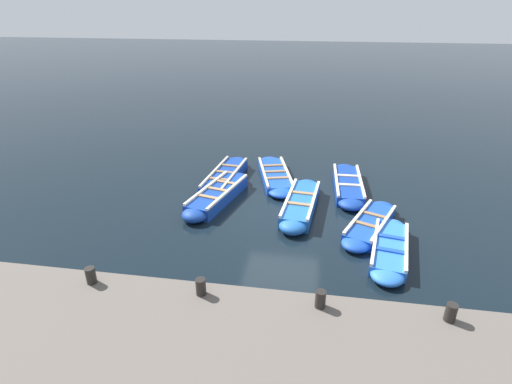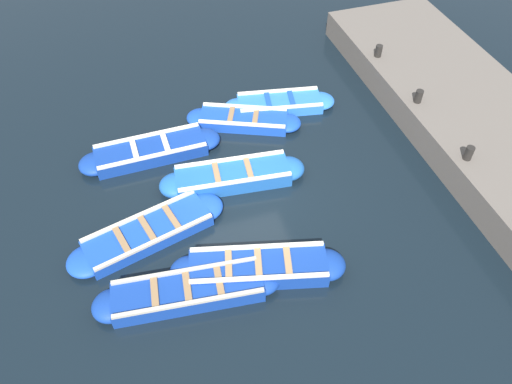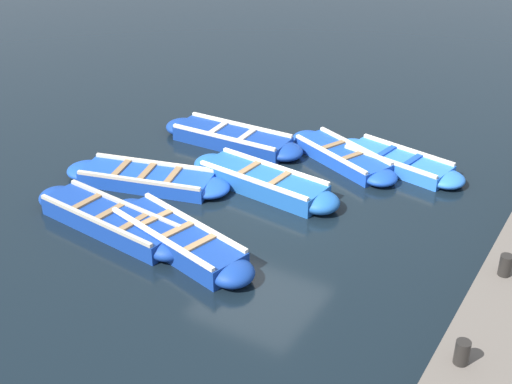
% 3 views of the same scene
% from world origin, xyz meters
% --- Properties ---
extents(ground_plane, '(120.00, 120.00, 0.00)m').
position_xyz_m(ground_plane, '(0.00, 0.00, 0.00)').
color(ground_plane, black).
extents(boat_drifting, '(3.21, 1.96, 0.36)m').
position_xyz_m(boat_drifting, '(0.63, 2.57, 0.15)').
color(boat_drifting, '#1947B7').
rests_on(boat_drifting, ground).
extents(boat_tucked, '(3.69, 0.96, 0.41)m').
position_xyz_m(boat_tucked, '(-2.01, 2.07, 0.18)').
color(boat_tucked, navy).
rests_on(boat_tucked, ground).
extents(boat_outer_right, '(3.80, 1.77, 0.36)m').
position_xyz_m(boat_outer_right, '(-2.52, -0.53, 0.15)').
color(boat_outer_right, '#1947B7').
rests_on(boat_outer_right, ground).
extents(boat_inner_gap, '(3.88, 1.17, 0.44)m').
position_xyz_m(boat_inner_gap, '(-2.00, -2.31, 0.19)').
color(boat_inner_gap, navy).
rests_on(boat_inner_gap, ground).
extents(boat_end_of_row, '(3.67, 1.16, 0.45)m').
position_xyz_m(boat_end_of_row, '(-0.25, 0.53, 0.20)').
color(boat_end_of_row, '#1E59AD').
rests_on(boat_end_of_row, ground).
extents(boat_outer_left, '(3.27, 1.35, 0.36)m').
position_xyz_m(boat_outer_left, '(1.82, 2.94, 0.15)').
color(boat_outer_left, blue).
rests_on(boat_outer_left, ground).
extents(boat_bow_out, '(3.77, 1.67, 0.46)m').
position_xyz_m(boat_bow_out, '(-0.48, -2.20, 0.20)').
color(boat_bow_out, navy).
rests_on(boat_bow_out, ground).
extents(quay_wall, '(3.56, 12.57, 0.80)m').
position_xyz_m(quay_wall, '(6.47, 0.00, 0.40)').
color(quay_wall, '#605951').
rests_on(quay_wall, ground).
extents(bollard_mid_north, '(0.20, 0.20, 0.35)m').
position_xyz_m(bollard_mid_north, '(5.04, -1.14, 0.97)').
color(bollard_mid_north, black).
rests_on(bollard_mid_north, quay_wall).
extents(bollard_mid_south, '(0.20, 0.20, 0.35)m').
position_xyz_m(bollard_mid_south, '(5.04, 1.14, 0.97)').
color(bollard_mid_south, black).
rests_on(bollard_mid_south, quay_wall).
extents(bollard_south, '(0.20, 0.20, 0.35)m').
position_xyz_m(bollard_south, '(5.04, 3.43, 0.97)').
color(bollard_south, black).
rests_on(bollard_south, quay_wall).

